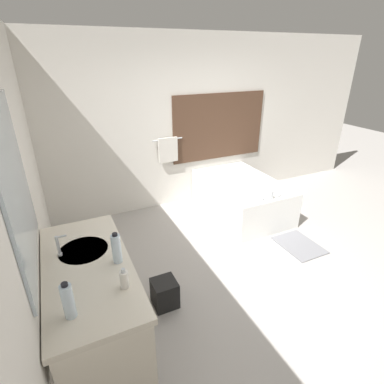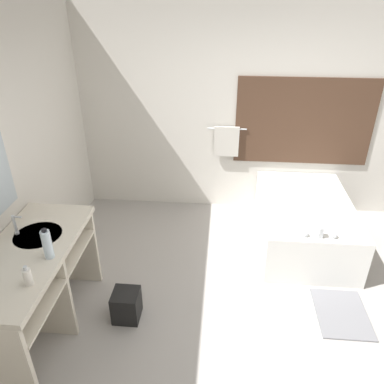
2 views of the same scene
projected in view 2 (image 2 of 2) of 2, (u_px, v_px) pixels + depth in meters
name	position (u px, v px, depth m)	size (l,w,h in m)	color
ground_plane	(253.00, 329.00, 3.42)	(16.00, 16.00, 0.00)	#A8A39E
wall_back_with_blinds	(253.00, 113.00, 4.71)	(7.40, 0.13, 2.70)	silver
vanity_counter	(34.00, 272.00, 3.10)	(0.65, 1.44, 0.91)	beige
sink_faucet	(15.00, 225.00, 3.12)	(0.09, 0.04, 0.18)	silver
bathtub	(304.00, 220.00, 4.44)	(1.03, 1.58, 0.68)	white
water_bottle_2	(47.00, 244.00, 2.83)	(0.07, 0.07, 0.26)	silver
soap_dispenser	(28.00, 277.00, 2.59)	(0.06, 0.06, 0.16)	white
waste_bin	(126.00, 305.00, 3.47)	(0.24, 0.24, 0.29)	black
bath_mat	(341.00, 313.00, 3.56)	(0.48, 0.62, 0.02)	slate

